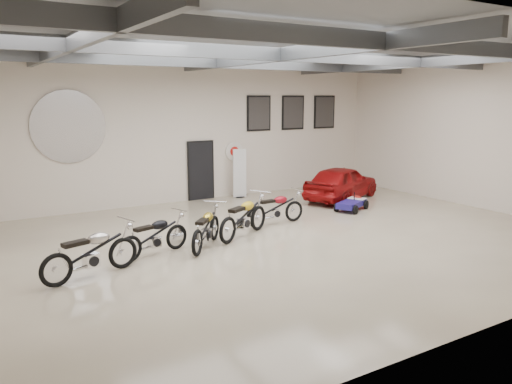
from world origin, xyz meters
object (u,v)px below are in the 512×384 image
motorcycle_silver (91,251)px  vintage_car (342,182)px  motorcycle_gold (206,227)px  go_kart (353,201)px  motorcycle_yellow (244,216)px  motorcycle_black (154,235)px  motorcycle_red (275,208)px  banner_stand (240,173)px

motorcycle_silver → vintage_car: (9.82, 3.51, 0.07)m
motorcycle_gold → vintage_car: bearing=-24.3°
vintage_car → motorcycle_gold: bearing=90.0°
motorcycle_silver → go_kart: (9.05, 1.99, -0.26)m
go_kart → motorcycle_gold: bearing=167.1°
motorcycle_gold → vintage_car: (6.86, 2.85, 0.11)m
motorcycle_yellow → motorcycle_black: bearing=158.7°
motorcycle_black → motorcycle_red: size_ratio=1.00×
banner_stand → motorcycle_yellow: size_ratio=0.84×
motorcycle_red → motorcycle_gold: bearing=-160.5°
motorcycle_black → motorcycle_red: bearing=-3.8°
motorcycle_silver → motorcycle_yellow: (4.26, 1.03, 0.01)m
vintage_car → go_kart: bearing=130.4°
banner_stand → motorcycle_gold: (-3.82, -5.09, -0.40)m
motorcycle_silver → motorcycle_black: 1.79m
motorcycle_black → go_kart: (7.42, 1.27, -0.21)m
motorcycle_silver → motorcycle_red: size_ratio=1.11×
motorcycle_silver → vintage_car: bearing=3.7°
motorcycle_silver → motorcycle_yellow: motorcycle_yellow is taller
banner_stand → vintage_car: size_ratio=0.50×
banner_stand → motorcycle_silver: bearing=-126.2°
go_kart → vintage_car: vintage_car is taller
motorcycle_gold → motorcycle_yellow: (1.29, 0.37, 0.05)m
motorcycle_silver → go_kart: motorcycle_silver is taller
banner_stand → motorcycle_gold: bearing=-113.4°
banner_stand → vintage_car: banner_stand is taller
motorcycle_silver → motorcycle_black: (1.63, 0.72, -0.06)m
banner_stand → motorcycle_silver: 8.90m
motorcycle_silver → motorcycle_yellow: size_ratio=0.99×
motorcycle_red → vintage_car: bearing=22.7°
banner_stand → motorcycle_gold: 6.38m
motorcycle_silver → motorcycle_red: (5.72, 1.70, -0.06)m
motorcycle_black → motorcycle_silver: bearing=-173.3°
motorcycle_silver → motorcycle_red: bearing=0.5°
motorcycle_gold → motorcycle_yellow: 1.35m
motorcycle_yellow → vintage_car: bearing=-4.0°
motorcycle_gold → motorcycle_black: bearing=130.4°
motorcycle_black → motorcycle_gold: motorcycle_gold is taller
motorcycle_gold → motorcycle_red: bearing=-26.3°
motorcycle_silver → go_kart: 9.27m
motorcycle_silver → vintage_car: vintage_car is taller
banner_stand → motorcycle_black: banner_stand is taller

